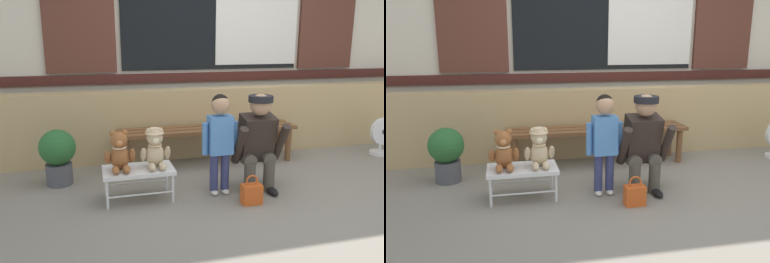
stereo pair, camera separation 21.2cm
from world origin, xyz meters
TOP-DOWN VIEW (x-y plane):
  - ground_plane at (0.00, 0.00)m, footprint 60.00×60.00m
  - brick_low_wall at (0.00, 1.43)m, footprint 6.90×0.25m
  - shop_facade at (0.00, 1.94)m, footprint 7.04×0.26m
  - wooden_bench_long at (-0.29, 1.06)m, footprint 2.10×0.40m
  - small_display_bench at (-1.21, 0.22)m, footprint 0.64×0.36m
  - teddy_bear_plain at (-1.37, 0.22)m, footprint 0.28×0.26m
  - teddy_bear_with_hat at (-1.05, 0.22)m, footprint 0.28×0.27m
  - child_standing at (-0.46, 0.16)m, footprint 0.35×0.18m
  - adult_crouching at (-0.06, 0.18)m, footprint 0.50×0.49m
  - handbag_on_ground at (-0.25, -0.14)m, footprint 0.18×0.11m
  - potted_plant at (-1.95, 0.80)m, footprint 0.36×0.36m

SIDE VIEW (x-z plane):
  - ground_plane at x=0.00m, z-range 0.00..0.00m
  - handbag_on_ground at x=-0.25m, z-range -0.04..0.23m
  - small_display_bench at x=-1.21m, z-range 0.12..0.42m
  - potted_plant at x=-1.95m, z-range 0.04..0.61m
  - wooden_bench_long at x=-0.29m, z-range 0.15..0.59m
  - brick_low_wall at x=0.00m, z-range 0.00..0.85m
  - teddy_bear_plain at x=-1.37m, z-range 0.28..0.65m
  - teddy_bear_with_hat at x=-1.05m, z-range 0.29..0.65m
  - adult_crouching at x=-0.06m, z-range 0.01..0.96m
  - child_standing at x=-0.46m, z-range 0.11..1.07m
  - shop_facade at x=0.00m, z-range 0.01..3.52m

